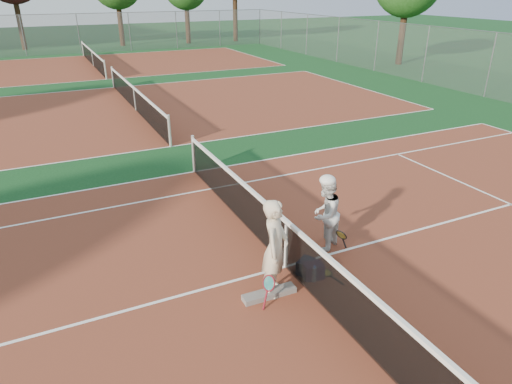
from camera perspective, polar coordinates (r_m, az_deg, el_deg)
ground at (r=8.95m, az=3.69°, el=-9.31°), size 130.00×130.00×0.00m
court_main at (r=8.95m, az=3.69°, el=-9.29°), size 23.77×10.97×0.01m
court_far_a at (r=20.90m, az=-14.77°, el=9.85°), size 23.77×10.97×0.01m
court_far_b at (r=34.03m, az=-19.64°, el=14.63°), size 23.77×10.97×0.01m
net_main at (r=8.68m, az=3.78°, el=-6.50°), size 0.10×10.98×1.02m
net_far_a at (r=20.79m, az=-14.92°, el=11.20°), size 0.10×10.98×1.02m
net_far_b at (r=33.96m, az=-19.76°, el=15.47°), size 0.10×10.98×1.02m
fence_back at (r=40.78m, az=-21.28°, el=17.95°), size 32.00×0.06×3.00m
player_a at (r=7.80m, az=2.41°, el=-7.02°), size 0.75×0.78×1.79m
player_b at (r=9.26m, az=8.65°, el=-2.74°), size 0.95×0.89×1.56m
racket_red at (r=7.82m, az=1.60°, el=-12.29°), size 0.32×0.34×0.58m
racket_black_held at (r=9.39m, az=10.56°, el=-6.08°), size 0.42×0.39×0.53m
racket_spare at (r=8.84m, az=8.70°, el=-9.92°), size 0.37×0.64×0.03m
sports_bag_navy at (r=8.75m, az=6.21°, el=-9.22°), size 0.42×0.39×0.28m
sports_bag_purple at (r=8.62m, az=7.16°, el=-9.75°), size 0.41×0.32×0.30m
net_cover_canvas at (r=8.16m, az=1.67°, el=-12.60°), size 0.98×0.25×0.10m
water_bottle at (r=8.52m, az=7.29°, el=-10.20°), size 0.09×0.09×0.30m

